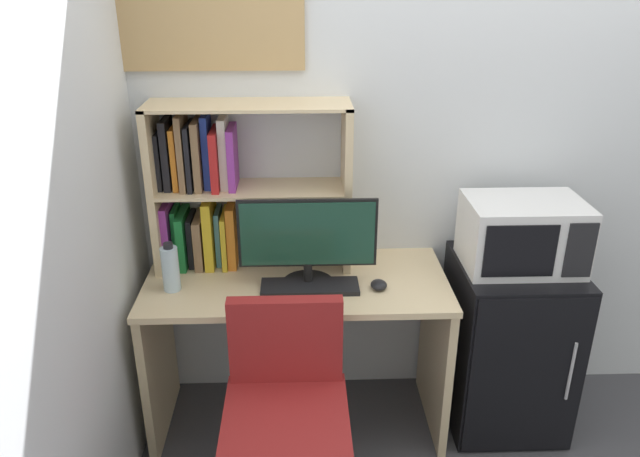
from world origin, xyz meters
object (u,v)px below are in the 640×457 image
object	(u,v)px
water_bottle	(170,268)
hutch_bookshelf	(220,188)
computer_mouse	(379,285)
microwave	(523,234)
monitor	(308,239)
keyboard	(310,287)
desk_chair	(287,432)
mini_fridge	(507,343)
wall_corkboard	(209,10)

from	to	relation	value
water_bottle	hutch_bookshelf	bearing A→B (deg)	52.12
hutch_bookshelf	computer_mouse	bearing A→B (deg)	-22.24
microwave	water_bottle	bearing A→B (deg)	-176.63
hutch_bookshelf	microwave	size ratio (longest dim) A/B	1.74
hutch_bookshelf	microwave	xyz separation A→B (m)	(1.29, -0.16, -0.17)
monitor	keyboard	bearing A→B (deg)	-79.81
computer_mouse	desk_chair	world-z (taller)	desk_chair
keyboard	hutch_bookshelf	bearing A→B (deg)	145.17
keyboard	microwave	bearing A→B (deg)	6.47
hutch_bookshelf	desk_chair	bearing A→B (deg)	-67.99
keyboard	monitor	bearing A→B (deg)	100.19
desk_chair	hutch_bookshelf	bearing A→B (deg)	112.01
keyboard	desk_chair	world-z (taller)	desk_chair
computer_mouse	mini_fridge	bearing A→B (deg)	9.92
hutch_bookshelf	desk_chair	distance (m)	1.04
wall_corkboard	keyboard	bearing A→B (deg)	-43.26
water_bottle	mini_fridge	world-z (taller)	water_bottle
mini_fridge	microwave	xyz separation A→B (m)	(0.00, 0.00, 0.55)
computer_mouse	microwave	world-z (taller)	microwave
hutch_bookshelf	monitor	world-z (taller)	hutch_bookshelf
monitor	mini_fridge	size ratio (longest dim) A/B	0.71
keyboard	desk_chair	size ratio (longest dim) A/B	0.47
computer_mouse	microwave	size ratio (longest dim) A/B	0.16
mini_fridge	wall_corkboard	size ratio (longest dim) A/B	1.05
monitor	mini_fridge	bearing A→B (deg)	3.81
monitor	desk_chair	bearing A→B (deg)	-100.97
keyboard	wall_corkboard	distance (m)	1.19
wall_corkboard	computer_mouse	bearing A→B (deg)	-29.06
desk_chair	monitor	bearing A→B (deg)	79.03
computer_mouse	mini_fridge	world-z (taller)	mini_fridge
mini_fridge	wall_corkboard	world-z (taller)	wall_corkboard
mini_fridge	water_bottle	bearing A→B (deg)	-176.74
wall_corkboard	microwave	bearing A→B (deg)	-11.53
monitor	keyboard	xyz separation A→B (m)	(0.01, -0.04, -0.20)
mini_fridge	desk_chair	bearing A→B (deg)	-152.19
water_bottle	mini_fridge	xyz separation A→B (m)	(1.48, 0.08, -0.46)
microwave	wall_corkboard	xyz separation A→B (m)	(-1.30, 0.26, 0.88)
monitor	hutch_bookshelf	bearing A→B (deg)	148.88
keyboard	desk_chair	xyz separation A→B (m)	(-0.10, -0.43, -0.38)
mini_fridge	desk_chair	size ratio (longest dim) A/B	0.92
water_bottle	microwave	bearing A→B (deg)	3.37
microwave	keyboard	bearing A→B (deg)	-173.53
hutch_bookshelf	water_bottle	xyz separation A→B (m)	(-0.19, -0.25, -0.26)
hutch_bookshelf	wall_corkboard	distance (m)	0.72
computer_mouse	water_bottle	xyz separation A→B (m)	(-0.86, 0.02, 0.08)
monitor	microwave	bearing A→B (deg)	3.99
monitor	computer_mouse	xyz separation A→B (m)	(0.29, -0.05, -0.19)
keyboard	mini_fridge	distance (m)	0.98
hutch_bookshelf	wall_corkboard	bearing A→B (deg)	96.79
water_bottle	microwave	world-z (taller)	microwave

